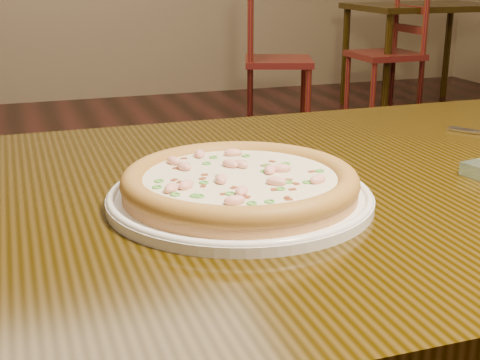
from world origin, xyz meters
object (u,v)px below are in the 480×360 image
object	(u,v)px
hero_table	(310,249)
chair_d	(392,54)
chair_c	(270,60)
pizza	(240,182)
plate	(240,197)
bg_table_right	(423,18)

from	to	relation	value
hero_table	chair_d	size ratio (longest dim) A/B	1.26
hero_table	chair_c	size ratio (longest dim) A/B	1.26
pizza	chair_c	size ratio (longest dim) A/B	0.30
hero_table	chair_d	xyz separation A→B (m)	(2.11, 3.25, -0.21)
hero_table	plate	bearing A→B (deg)	-157.38
hero_table	pizza	world-z (taller)	pizza
pizza	chair_d	xyz separation A→B (m)	(2.23, 3.30, -0.34)
hero_table	chair_c	distance (m)	3.44
bg_table_right	chair_c	size ratio (longest dim) A/B	1.05
plate	bg_table_right	xyz separation A→B (m)	(2.59, 3.51, -0.10)
plate	hero_table	bearing A→B (deg)	22.62
chair_d	chair_c	bearing A→B (deg)	-177.87
plate	chair_d	size ratio (longest dim) A/B	0.34
hero_table	plate	world-z (taller)	plate
plate	chair_c	world-z (taller)	chair_c
chair_c	hero_table	bearing A→B (deg)	-110.45
hero_table	bg_table_right	distance (m)	4.25
bg_table_right	chair_d	bearing A→B (deg)	-149.74
plate	pizza	world-z (taller)	pizza
pizza	bg_table_right	xyz separation A→B (m)	(2.59, 3.51, -0.12)
pizza	chair_d	world-z (taller)	chair_d
hero_table	chair_c	bearing A→B (deg)	69.55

